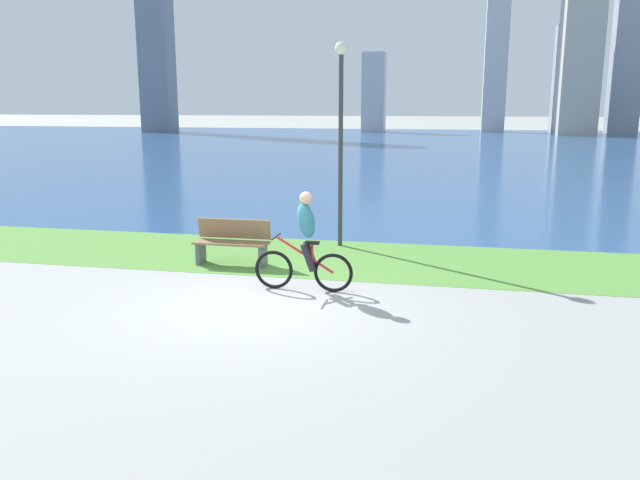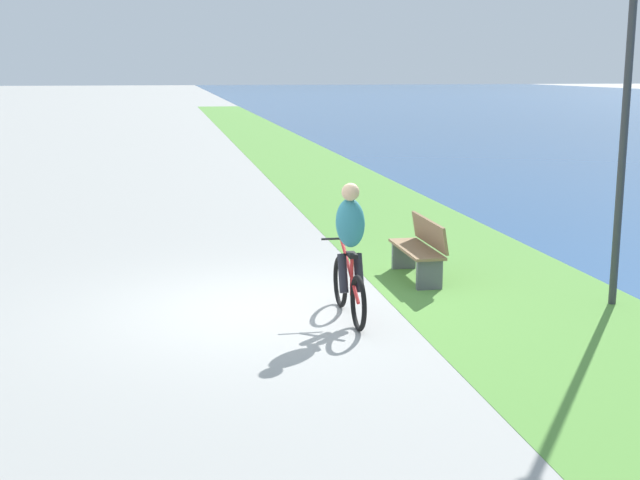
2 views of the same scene
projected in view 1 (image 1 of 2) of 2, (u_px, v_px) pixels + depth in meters
ground_plane at (255, 306)px, 10.15m from camera, size 300.00×300.00×0.00m
grass_strip_bayside at (303, 256)px, 13.38m from camera, size 120.00×3.37×0.01m
bay_water_surface at (412, 147)px, 46.40m from camera, size 300.00×65.65×0.00m
cyclist_lead at (305, 242)px, 10.80m from camera, size 1.72×0.52×1.72m
bench_near_path at (232, 242)px, 12.67m from camera, size 1.50×0.47×0.90m
lamppost_tall at (341, 117)px, 13.82m from camera, size 0.28×0.28×4.43m
city_skyline_far_shore at (433, 42)px, 66.61m from camera, size 52.56×9.75×26.97m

